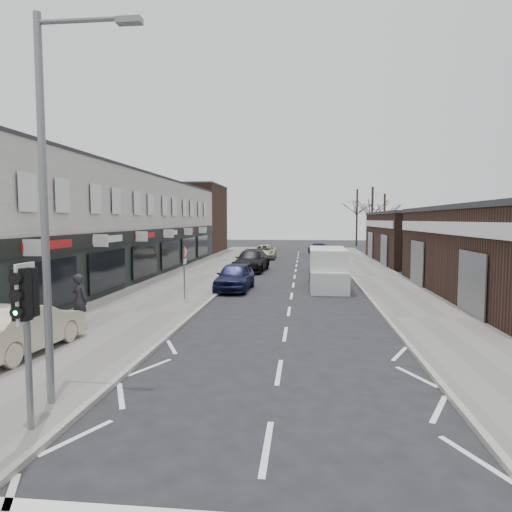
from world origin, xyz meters
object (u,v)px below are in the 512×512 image
(street_lamp, at_px, (52,189))
(pedestrian, at_px, (80,300))
(warning_sign, at_px, (185,256))
(white_van, at_px, (328,269))
(traffic_light, at_px, (26,307))
(parked_car_right_a, at_px, (331,262))
(parked_car_left_a, at_px, (235,277))
(parked_car_left_b, at_px, (251,261))
(parked_car_right_c, at_px, (317,248))
(parked_car_left_c, at_px, (264,252))
(parked_car_right_b, at_px, (323,259))
(sedan_on_pavement, at_px, (23,328))

(street_lamp, height_order, pedestrian, street_lamp)
(warning_sign, relative_size, white_van, 0.46)
(warning_sign, bearing_deg, street_lamp, -87.16)
(traffic_light, relative_size, parked_car_right_a, 0.68)
(traffic_light, relative_size, parked_car_left_a, 0.68)
(white_van, height_order, parked_car_right_a, white_van)
(parked_car_left_b, height_order, parked_car_right_a, parked_car_left_b)
(white_van, relative_size, parked_car_left_a, 1.30)
(parked_car_right_c, bearing_deg, pedestrian, 69.87)
(parked_car_left_a, bearing_deg, pedestrian, -111.35)
(parked_car_right_c, bearing_deg, street_lamp, 75.69)
(traffic_light, height_order, street_lamp, street_lamp)
(traffic_light, height_order, parked_car_left_b, traffic_light)
(parked_car_left_b, distance_m, parked_car_right_c, 19.05)
(street_lamp, xyz_separation_m, parked_car_left_b, (1.13, 25.95, -3.80))
(pedestrian, height_order, parked_car_right_a, pedestrian)
(pedestrian, distance_m, parked_car_left_b, 19.67)
(parked_car_left_c, relative_size, parked_car_right_b, 1.04)
(warning_sign, height_order, parked_car_right_b, warning_sign)
(white_van, relative_size, pedestrian, 3.09)
(warning_sign, height_order, pedestrian, warning_sign)
(parked_car_left_a, distance_m, parked_car_left_b, 9.49)
(street_lamp, distance_m, parked_car_left_a, 16.95)
(traffic_light, height_order, pedestrian, traffic_light)
(sedan_on_pavement, relative_size, parked_car_left_c, 0.87)
(warning_sign, relative_size, sedan_on_pavement, 0.62)
(traffic_light, relative_size, parked_car_right_b, 0.64)
(pedestrian, distance_m, parked_car_right_b, 23.68)
(pedestrian, distance_m, parked_car_left_c, 30.95)
(parked_car_left_a, distance_m, parked_car_right_b, 13.06)
(street_lamp, height_order, warning_sign, street_lamp)
(white_van, bearing_deg, traffic_light, -107.86)
(parked_car_left_c, bearing_deg, sedan_on_pavement, -98.04)
(white_van, distance_m, pedestrian, 14.85)
(parked_car_left_b, xyz_separation_m, parked_car_right_b, (5.60, 2.38, 0.01))
(warning_sign, height_order, parked_car_left_c, warning_sign)
(parked_car_right_b, bearing_deg, parked_car_left_b, 21.78)
(sedan_on_pavement, distance_m, parked_car_left_c, 34.25)
(street_lamp, relative_size, parked_car_right_a, 1.76)
(pedestrian, height_order, parked_car_left_b, pedestrian)
(street_lamp, xyz_separation_m, parked_car_right_a, (7.24, 26.27, -3.87))
(warning_sign, height_order, parked_car_right_c, warning_sign)
(traffic_light, distance_m, parked_car_left_c, 38.65)
(pedestrian, xyz_separation_m, parked_car_left_b, (4.07, 19.24, -0.26))
(parked_car_right_b, bearing_deg, street_lamp, 75.42)
(street_lamp, relative_size, white_van, 1.35)
(warning_sign, height_order, sedan_on_pavement, warning_sign)
(white_van, xyz_separation_m, parked_car_right_c, (0.16, 26.04, -0.44))
(traffic_light, height_order, sedan_on_pavement, traffic_light)
(traffic_light, distance_m, white_van, 20.42)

